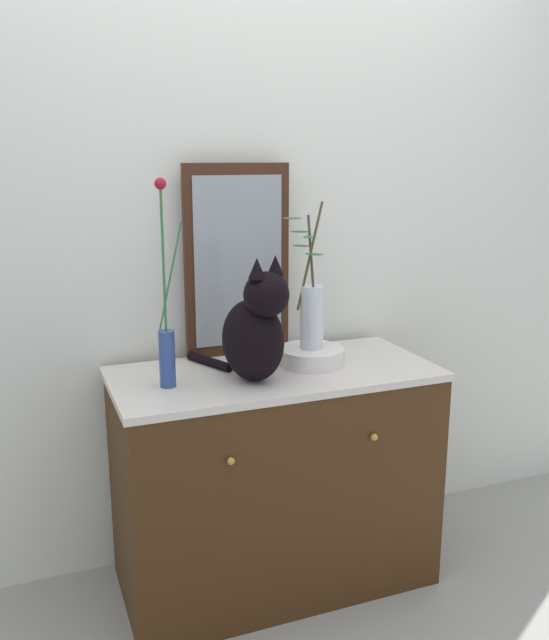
{
  "coord_description": "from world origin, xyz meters",
  "views": [
    {
      "loc": [
        -0.81,
        -2.09,
        1.54
      ],
      "look_at": [
        0.0,
        0.0,
        0.99
      ],
      "focal_mm": 38.03,
      "sensor_mm": 36.0,
      "label": 1
    }
  ],
  "objects_px": {
    "mirror_leaning": "(238,261)",
    "sideboard": "(275,477)",
    "cat_sitting": "(255,329)",
    "bowl_porcelain": "(311,356)",
    "vase_glass_clear": "(312,312)",
    "vase_slim_green": "(167,339)"
  },
  "relations": [
    {
      "from": "mirror_leaning",
      "to": "cat_sitting",
      "type": "height_order",
      "value": "mirror_leaning"
    },
    {
      "from": "sideboard",
      "to": "vase_slim_green",
      "type": "relative_size",
      "value": 1.7
    },
    {
      "from": "vase_slim_green",
      "to": "bowl_porcelain",
      "type": "relative_size",
      "value": 2.82
    },
    {
      "from": "vase_slim_green",
      "to": "bowl_porcelain",
      "type": "height_order",
      "value": "vase_slim_green"
    },
    {
      "from": "mirror_leaning",
      "to": "sideboard",
      "type": "bearing_deg",
      "value": -78.2
    },
    {
      "from": "cat_sitting",
      "to": "vase_glass_clear",
      "type": "xyz_separation_m",
      "value": [
        0.25,
        0.11,
        0.02
      ]
    },
    {
      "from": "bowl_porcelain",
      "to": "vase_glass_clear",
      "type": "relative_size",
      "value": 0.46
    },
    {
      "from": "sideboard",
      "to": "bowl_porcelain",
      "type": "height_order",
      "value": "bowl_porcelain"
    },
    {
      "from": "mirror_leaning",
      "to": "vase_slim_green",
      "type": "distance_m",
      "value": 0.47
    },
    {
      "from": "cat_sitting",
      "to": "bowl_porcelain",
      "type": "height_order",
      "value": "cat_sitting"
    },
    {
      "from": "mirror_leaning",
      "to": "vase_glass_clear",
      "type": "height_order",
      "value": "mirror_leaning"
    },
    {
      "from": "mirror_leaning",
      "to": "vase_slim_green",
      "type": "xyz_separation_m",
      "value": [
        -0.33,
        -0.27,
        -0.19
      ]
    },
    {
      "from": "vase_slim_green",
      "to": "bowl_porcelain",
      "type": "bearing_deg",
      "value": 5.36
    },
    {
      "from": "mirror_leaning",
      "to": "vase_glass_clear",
      "type": "distance_m",
      "value": 0.34
    },
    {
      "from": "bowl_porcelain",
      "to": "vase_glass_clear",
      "type": "xyz_separation_m",
      "value": [
        -0.0,
        0.0,
        0.16
      ]
    },
    {
      "from": "mirror_leaning",
      "to": "vase_glass_clear",
      "type": "bearing_deg",
      "value": -48.2
    },
    {
      "from": "sideboard",
      "to": "mirror_leaning",
      "type": "distance_m",
      "value": 0.8
    },
    {
      "from": "cat_sitting",
      "to": "sideboard",
      "type": "bearing_deg",
      "value": 40.27
    },
    {
      "from": "sideboard",
      "to": "vase_slim_green",
      "type": "xyz_separation_m",
      "value": [
        -0.38,
        -0.03,
        0.56
      ]
    },
    {
      "from": "bowl_porcelain",
      "to": "sideboard",
      "type": "bearing_deg",
      "value": -172.96
    },
    {
      "from": "sideboard",
      "to": "vase_slim_green",
      "type": "height_order",
      "value": "vase_slim_green"
    },
    {
      "from": "vase_slim_green",
      "to": "vase_glass_clear",
      "type": "distance_m",
      "value": 0.53
    }
  ]
}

